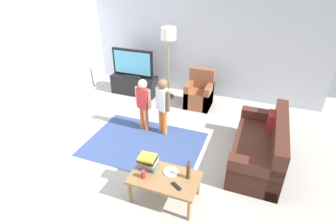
% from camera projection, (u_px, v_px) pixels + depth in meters
% --- Properties ---
extents(ground, '(7.80, 7.80, 0.00)m').
position_uv_depth(ground, '(156.00, 158.00, 4.82)').
color(ground, '#B2ADA3').
extents(wall_back, '(6.00, 0.12, 2.70)m').
position_uv_depth(wall_back, '(202.00, 43.00, 6.58)').
color(wall_back, silver).
rests_on(wall_back, ground).
extents(wall_left, '(0.12, 6.00, 2.70)m').
position_uv_depth(wall_left, '(10.00, 67.00, 5.07)').
color(wall_left, silver).
rests_on(wall_left, ground).
extents(area_rug, '(2.20, 1.60, 0.01)m').
position_uv_depth(area_rug, '(144.00, 144.00, 5.19)').
color(area_rug, '#33477A').
rests_on(area_rug, ground).
extents(tv_stand, '(1.20, 0.44, 0.50)m').
position_uv_depth(tv_stand, '(135.00, 85.00, 7.06)').
color(tv_stand, black).
rests_on(tv_stand, ground).
extents(tv, '(1.10, 0.28, 0.71)m').
position_uv_depth(tv, '(133.00, 63.00, 6.74)').
color(tv, black).
rests_on(tv, tv_stand).
extents(couch, '(0.80, 1.80, 0.86)m').
position_uv_depth(couch, '(263.00, 149.00, 4.60)').
color(couch, '#472319').
rests_on(couch, ground).
extents(armchair, '(0.60, 0.60, 0.90)m').
position_uv_depth(armchair, '(199.00, 94.00, 6.45)').
color(armchair, brown).
rests_on(armchair, ground).
extents(floor_lamp, '(0.36, 0.36, 1.78)m').
position_uv_depth(floor_lamp, '(169.00, 37.00, 6.25)').
color(floor_lamp, '#262626').
rests_on(floor_lamp, ground).
extents(child_near_tv, '(0.37, 0.18, 1.13)m').
position_uv_depth(child_near_tv, '(143.00, 100.00, 5.33)').
color(child_near_tv, orange).
rests_on(child_near_tv, ground).
extents(child_center, '(0.36, 0.25, 1.20)m').
position_uv_depth(child_center, '(163.00, 102.00, 5.19)').
color(child_center, orange).
rests_on(child_center, ground).
extents(coffee_table, '(1.00, 0.60, 0.42)m').
position_uv_depth(coffee_table, '(165.00, 179.00, 3.84)').
color(coffee_table, olive).
rests_on(coffee_table, ground).
extents(book_stack, '(0.28, 0.23, 0.21)m').
position_uv_depth(book_stack, '(148.00, 162.00, 3.94)').
color(book_stack, '#388C4C').
rests_on(book_stack, coffee_table).
extents(bottle, '(0.06, 0.06, 0.31)m').
position_uv_depth(bottle, '(188.00, 171.00, 3.74)').
color(bottle, '#4C3319').
rests_on(bottle, coffee_table).
extents(tv_remote, '(0.17, 0.13, 0.02)m').
position_uv_depth(tv_remote, '(176.00, 186.00, 3.65)').
color(tv_remote, black).
rests_on(tv_remote, coffee_table).
extents(soda_can, '(0.07, 0.07, 0.12)m').
position_uv_depth(soda_can, '(143.00, 174.00, 3.78)').
color(soda_can, red).
rests_on(soda_can, coffee_table).
extents(plate, '(0.22, 0.22, 0.02)m').
position_uv_depth(plate, '(171.00, 172.00, 3.90)').
color(plate, white).
rests_on(plate, coffee_table).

